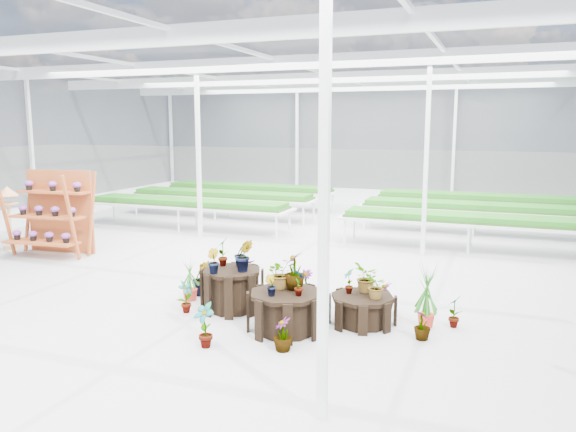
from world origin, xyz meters
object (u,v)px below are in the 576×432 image
(shelf_rack, at_px, (49,214))
(bird_table, at_px, (9,218))
(plinth_mid, at_px, (286,311))
(plinth_low, at_px, (362,310))
(plinth_tall, at_px, (232,290))

(shelf_rack, height_order, bird_table, shelf_rack)
(shelf_rack, bearing_deg, plinth_mid, -25.66)
(plinth_low, relative_size, bird_table, 0.65)
(bird_table, bearing_deg, plinth_mid, -37.41)
(shelf_rack, xyz_separation_m, bird_table, (-1.52, 0.26, -0.21))
(plinth_mid, height_order, shelf_rack, shelf_rack)
(plinth_tall, relative_size, shelf_rack, 0.51)
(bird_table, bearing_deg, plinth_low, -31.61)
(plinth_mid, relative_size, bird_table, 0.73)
(shelf_rack, distance_m, bird_table, 1.55)
(plinth_tall, height_order, bird_table, bird_table)
(plinth_mid, xyz_separation_m, shelf_rack, (-6.95, 2.59, 0.70))
(plinth_tall, relative_size, plinth_low, 1.00)
(plinth_tall, bearing_deg, plinth_low, 2.60)
(plinth_mid, xyz_separation_m, bird_table, (-8.47, 2.85, 0.48))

